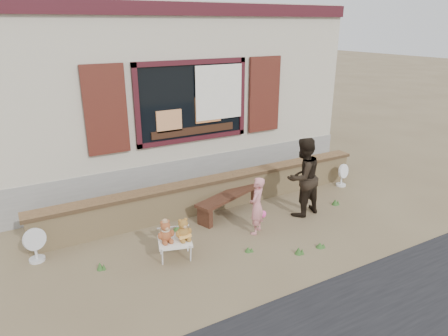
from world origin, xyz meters
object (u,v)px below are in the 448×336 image
bench (230,199)px  folding_chair (175,242)px  child (257,206)px  teddy_bear_left (165,231)px  adult (303,177)px  teddy_bear_right (183,229)px

bench → folding_chair: (-1.58, -0.99, -0.01)m
folding_chair → child: size_ratio=0.59×
folding_chair → teddy_bear_left: 0.26m
teddy_bear_left → adult: bearing=20.6°
teddy_bear_right → teddy_bear_left: bearing=180.0°
adult → folding_chair: bearing=-2.2°
child → folding_chair: bearing=-35.7°
teddy_bear_left → adult: (2.93, 0.23, 0.28)m
bench → child: size_ratio=1.55×
bench → teddy_bear_right: size_ratio=4.42×
bench → adult: bearing=-51.1°
folding_chair → adult: bearing=21.6°
folding_chair → child: 1.62m
teddy_bear_left → teddy_bear_right: bearing=-0.0°
teddy_bear_right → child: child is taller
teddy_bear_right → folding_chair: bearing=-180.0°
adult → bench: bearing=-38.3°
teddy_bear_right → adult: bearing=22.7°
folding_chair → teddy_bear_right: bearing=0.0°
bench → adult: adult is taller
teddy_bear_left → bench: bearing=45.2°
folding_chair → teddy_bear_left: size_ratio=1.69×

